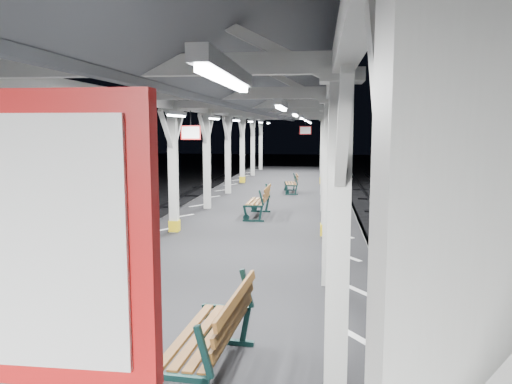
# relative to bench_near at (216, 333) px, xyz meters

# --- Properties ---
(ground) EXTENTS (120.00, 120.00, 0.00)m
(ground) POSITION_rel_bench_near_xyz_m (-0.72, 5.60, -1.55)
(ground) COLOR black
(ground) RESTS_ON ground
(platform) EXTENTS (6.00, 50.00, 1.00)m
(platform) POSITION_rel_bench_near_xyz_m (-0.72, 5.60, -1.05)
(platform) COLOR black
(platform) RESTS_ON ground
(hazard_stripes_left) EXTENTS (1.00, 48.00, 0.01)m
(hazard_stripes_left) POSITION_rel_bench_near_xyz_m (-3.17, 5.60, -0.55)
(hazard_stripes_left) COLOR silver
(hazard_stripes_left) RESTS_ON platform
(hazard_stripes_right) EXTENTS (1.00, 48.00, 0.01)m
(hazard_stripes_right) POSITION_rel_bench_near_xyz_m (1.73, 5.60, -0.55)
(hazard_stripes_right) COLOR silver
(hazard_stripes_right) RESTS_ON platform
(track_left) EXTENTS (2.20, 60.00, 0.16)m
(track_left) POSITION_rel_bench_near_xyz_m (-5.72, 5.60, -1.47)
(track_left) COLOR #2D2D33
(track_left) RESTS_ON ground
(track_right) EXTENTS (2.20, 60.00, 0.16)m
(track_right) POSITION_rel_bench_near_xyz_m (4.28, 5.60, -1.47)
(track_right) COLOR #2D2D33
(track_right) RESTS_ON ground
(canopy) EXTENTS (5.40, 49.00, 4.65)m
(canopy) POSITION_rel_bench_near_xyz_m (-0.72, 5.58, 3.01)
(canopy) COLOR beige
(canopy) RESTS_ON platform
(bench_near) EXTENTS (0.84, 1.95, 1.03)m
(bench_near) POSITION_rel_bench_near_xyz_m (0.00, 0.00, 0.00)
(bench_near) COLOR black
(bench_near) RESTS_ON platform
(bench_mid) EXTENTS (0.69, 1.80, 0.97)m
(bench_mid) POSITION_rel_bench_near_xyz_m (-0.70, 10.21, -0.03)
(bench_mid) COLOR black
(bench_mid) RESTS_ON platform
(bench_far) EXTENTS (0.70, 1.53, 0.80)m
(bench_far) POSITION_rel_bench_near_xyz_m (0.00, 16.17, -0.12)
(bench_far) COLOR black
(bench_far) RESTS_ON platform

